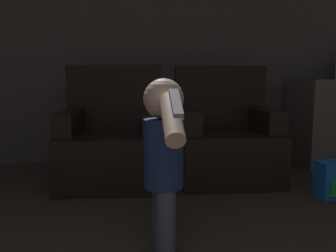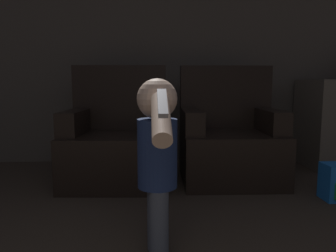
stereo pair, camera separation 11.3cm
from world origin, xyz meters
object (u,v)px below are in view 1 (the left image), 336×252
object	(u,v)px
armchair_right	(225,140)
person_toddler	(164,154)
armchair_left	(113,143)
toy_backpack	(333,180)

from	to	relation	value
armchair_right	person_toddler	distance (m)	1.49
armchair_right	armchair_left	bearing A→B (deg)	-178.34
armchair_right	person_toddler	size ratio (longest dim) A/B	1.15
armchair_left	armchair_right	world-z (taller)	same
armchair_left	armchair_right	distance (m)	1.02
armchair_left	toy_backpack	size ratio (longest dim) A/B	3.75
armchair_right	person_toddler	xyz separation A→B (m)	(-0.69, -1.31, 0.18)
armchair_left	person_toddler	bearing A→B (deg)	-72.49
armchair_right	person_toddler	bearing A→B (deg)	-116.31
armchair_left	armchair_right	xyz separation A→B (m)	(1.02, 0.00, 0.00)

